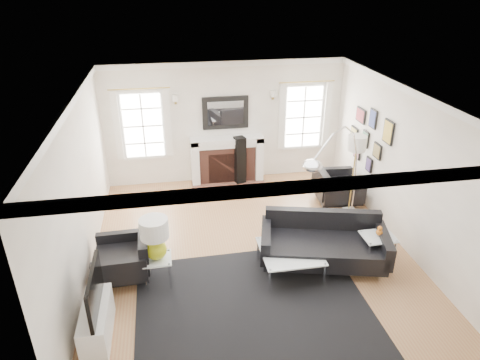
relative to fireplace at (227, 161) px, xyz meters
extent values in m
plane|color=#A26843|center=(0.00, -2.79, -0.54)|extent=(6.00, 6.00, 0.00)
cube|color=white|center=(0.00, 0.21, 0.86)|extent=(5.50, 0.04, 2.80)
cube|color=white|center=(0.00, -5.79, 0.86)|extent=(5.50, 0.04, 2.80)
cube|color=white|center=(-2.75, -2.79, 0.86)|extent=(0.04, 6.00, 2.80)
cube|color=white|center=(2.75, -2.79, 0.86)|extent=(0.04, 6.00, 2.80)
cube|color=white|center=(0.00, -2.79, 2.26)|extent=(5.50, 6.00, 0.02)
cube|color=white|center=(0.00, -2.79, 2.20)|extent=(5.50, 6.00, 0.12)
cube|color=white|center=(-0.75, 0.01, 0.01)|extent=(0.18, 0.38, 1.10)
cube|color=white|center=(0.75, 0.01, 0.01)|extent=(0.18, 0.38, 1.10)
cube|color=white|center=(0.00, 0.01, 0.51)|extent=(1.70, 0.38, 0.12)
cube|color=white|center=(0.00, 0.01, 0.41)|extent=(1.50, 0.34, 0.10)
cube|color=brown|center=(0.00, 0.03, -0.09)|extent=(1.30, 0.30, 0.90)
cube|color=black|center=(0.00, -0.07, -0.16)|extent=(0.90, 0.10, 0.76)
cube|color=brown|center=(0.00, -0.24, -0.52)|extent=(1.70, 0.50, 0.04)
cube|color=black|center=(0.00, 0.17, 1.11)|extent=(1.05, 0.06, 0.75)
cube|color=white|center=(0.00, 0.13, 1.11)|extent=(0.82, 0.02, 0.55)
cube|color=white|center=(-1.85, 0.18, 0.91)|extent=(1.00, 0.05, 1.60)
cube|color=white|center=(-1.85, 0.15, 0.91)|extent=(0.84, 0.02, 1.44)
cube|color=white|center=(-2.40, 0.08, 0.96)|extent=(0.14, 0.05, 1.55)
cube|color=white|center=(-1.30, 0.08, 0.96)|extent=(0.14, 0.05, 1.55)
cube|color=white|center=(1.85, 0.18, 0.91)|extent=(1.00, 0.05, 1.60)
cube|color=white|center=(1.85, 0.15, 0.91)|extent=(0.84, 0.02, 1.44)
cube|color=white|center=(1.30, 0.08, 0.96)|extent=(0.14, 0.05, 1.55)
cube|color=white|center=(2.40, 0.08, 0.96)|extent=(0.14, 0.05, 1.55)
cube|color=black|center=(2.72, -2.19, 1.31)|extent=(0.03, 0.34, 0.44)
cube|color=gold|center=(2.70, -2.19, 1.31)|extent=(0.01, 0.29, 0.39)
cube|color=black|center=(2.72, -1.54, 1.36)|extent=(0.03, 0.28, 0.38)
cube|color=navy|center=(2.70, -1.54, 1.36)|extent=(0.01, 0.23, 0.33)
cube|color=black|center=(2.72, -0.99, 1.26)|extent=(0.03, 0.40, 0.30)
cube|color=#9B2F39|center=(2.70, -0.99, 1.26)|extent=(0.01, 0.35, 0.25)
cube|color=black|center=(2.72, -1.89, 0.81)|extent=(0.03, 0.30, 0.30)
cube|color=olive|center=(2.70, -1.89, 0.81)|extent=(0.01, 0.25, 0.25)
cube|color=black|center=(2.72, -1.34, 0.86)|extent=(0.03, 0.26, 0.34)
cube|color=#4C7F63|center=(2.70, -1.34, 0.86)|extent=(0.01, 0.21, 0.29)
cube|color=black|center=(2.72, -0.79, 0.81)|extent=(0.03, 0.32, 0.24)
cube|color=tan|center=(2.70, -0.79, 0.81)|extent=(0.01, 0.27, 0.19)
cube|color=black|center=(2.72, -1.64, 0.41)|extent=(0.03, 0.24, 0.30)
cube|color=#4F3871|center=(2.70, -1.64, 0.41)|extent=(0.01, 0.19, 0.25)
cube|color=black|center=(2.72, -1.04, 0.41)|extent=(0.03, 0.28, 0.22)
cube|color=#AA6373|center=(2.70, -1.04, 0.41)|extent=(0.01, 0.23, 0.17)
cube|color=white|center=(-2.45, -4.49, -0.29)|extent=(0.35, 1.00, 0.50)
cube|color=black|center=(-2.40, -4.49, 0.26)|extent=(0.05, 1.00, 0.58)
cube|color=black|center=(-0.25, -4.35, -0.54)|extent=(3.48, 2.92, 0.01)
cube|color=black|center=(1.13, -3.47, -0.23)|extent=(2.16, 1.40, 0.33)
cube|color=black|center=(1.23, -3.07, 0.01)|extent=(1.97, 0.64, 0.55)
cube|color=black|center=(0.18, -3.24, -0.10)|extent=(0.38, 0.95, 0.42)
cube|color=black|center=(2.07, -3.71, -0.10)|extent=(0.38, 0.95, 0.42)
cube|color=black|center=(-2.20, -3.24, -0.25)|extent=(0.85, 0.85, 0.31)
cube|color=black|center=(-1.83, -3.23, -0.02)|extent=(0.17, 0.83, 0.52)
cube|color=black|center=(-2.21, -2.83, -0.13)|extent=(0.83, 0.14, 0.39)
cube|color=black|center=(-2.19, -3.65, -0.13)|extent=(0.83, 0.14, 0.39)
cube|color=black|center=(2.18, -1.46, -0.24)|extent=(0.92, 0.92, 0.33)
cube|color=black|center=(1.79, -1.43, 0.00)|extent=(0.21, 0.88, 0.54)
cube|color=black|center=(2.15, -1.89, -0.11)|extent=(0.87, 0.19, 0.41)
cube|color=black|center=(2.21, -1.02, -0.11)|extent=(0.87, 0.19, 0.41)
cube|color=silver|center=(0.51, -3.58, -0.12)|extent=(0.96, 0.96, 0.02)
cylinder|color=silver|center=(0.07, -4.02, -0.33)|extent=(0.04, 0.04, 0.43)
cylinder|color=silver|center=(0.96, -4.02, -0.33)|extent=(0.04, 0.04, 0.43)
cylinder|color=silver|center=(0.07, -3.13, -0.33)|extent=(0.04, 0.04, 0.43)
cylinder|color=silver|center=(0.96, -3.13, -0.33)|extent=(0.04, 0.04, 0.43)
cube|color=silver|center=(-1.63, -3.49, -0.07)|extent=(0.44, 0.44, 0.02)
cylinder|color=silver|center=(-1.81, -3.67, -0.30)|extent=(0.04, 0.04, 0.48)
cylinder|color=silver|center=(-1.44, -3.67, -0.30)|extent=(0.04, 0.04, 0.48)
cylinder|color=silver|center=(-1.81, -3.31, -0.30)|extent=(0.04, 0.04, 0.48)
cylinder|color=silver|center=(-1.44, -3.31, -0.30)|extent=(0.04, 0.04, 0.48)
cube|color=silver|center=(2.00, -3.65, 0.03)|extent=(0.53, 0.45, 0.02)
cylinder|color=silver|center=(1.77, -3.83, -0.25)|extent=(0.04, 0.04, 0.59)
cylinder|color=silver|center=(2.23, -3.83, -0.25)|extent=(0.04, 0.04, 0.59)
cylinder|color=silver|center=(1.77, -3.47, -0.25)|extent=(0.04, 0.04, 0.59)
cylinder|color=silver|center=(2.23, -3.47, -0.25)|extent=(0.04, 0.04, 0.59)
sphere|color=#BDC718|center=(-1.63, -3.49, 0.11)|extent=(0.33, 0.33, 0.33)
cylinder|color=#BDC718|center=(-1.63, -3.49, 0.27)|extent=(0.04, 0.04, 0.13)
cylinder|color=white|center=(-1.63, -3.49, 0.49)|extent=(0.44, 0.44, 0.31)
sphere|color=#BE6218|center=(2.00, -3.65, 0.12)|extent=(0.11, 0.11, 0.11)
sphere|color=#BE6218|center=(2.00, -3.65, 0.20)|extent=(0.08, 0.08, 0.08)
cube|color=white|center=(2.20, -2.16, -0.45)|extent=(0.24, 0.38, 0.19)
ellipsoid|color=silver|center=(0.88, -3.29, 1.25)|extent=(0.32, 0.32, 0.19)
cylinder|color=#B2933D|center=(2.20, -2.04, -0.53)|extent=(0.22, 0.22, 0.03)
cylinder|color=#B2933D|center=(2.20, -2.04, 0.23)|extent=(0.03, 0.03, 1.55)
cylinder|color=white|center=(2.20, -2.04, 1.06)|extent=(0.35, 0.35, 0.29)
cube|color=black|center=(0.28, -0.14, 0.03)|extent=(0.28, 0.28, 1.15)
camera|label=1|loc=(-1.29, -9.11, 3.98)|focal=32.00mm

